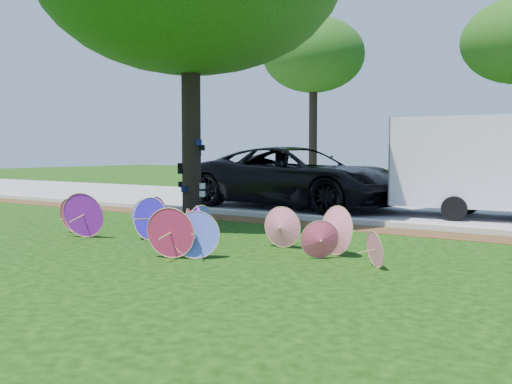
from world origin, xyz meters
TOP-DOWN VIEW (x-y plane):
  - ground at (0.00, 0.00)m, footprint 90.00×90.00m
  - mulch_strip at (0.00, 4.50)m, footprint 90.00×1.00m
  - curb at (0.00, 5.20)m, footprint 90.00×0.30m
  - street at (0.00, 9.35)m, footprint 90.00×8.00m
  - parasol_pile at (-0.31, 0.85)m, footprint 7.02×2.65m
  - black_van at (-1.83, 7.74)m, footprint 6.67×3.48m
  - cargo_trailer at (2.82, 7.94)m, footprint 3.27×2.19m

SIDE VIEW (x-z plane):
  - ground at x=0.00m, z-range 0.00..0.00m
  - mulch_strip at x=0.00m, z-range 0.00..0.01m
  - street at x=0.00m, z-range 0.00..0.01m
  - curb at x=0.00m, z-range 0.00..0.12m
  - parasol_pile at x=-0.31m, z-range -0.07..0.83m
  - black_van at x=-1.83m, z-range 0.00..1.79m
  - cargo_trailer at x=2.82m, z-range 0.00..2.80m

